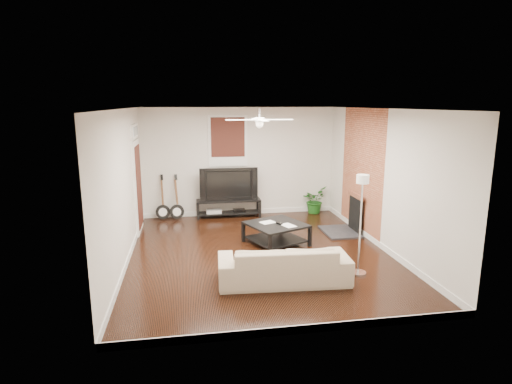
% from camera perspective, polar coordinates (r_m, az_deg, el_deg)
% --- Properties ---
extents(room, '(5.01, 6.01, 2.81)m').
position_cam_1_polar(room, '(7.96, 0.47, 1.17)').
color(room, black).
rests_on(room, ground).
extents(brick_accent, '(0.02, 2.20, 2.80)m').
position_cam_1_polar(brick_accent, '(9.63, 14.17, 2.70)').
color(brick_accent, '#A15034').
rests_on(brick_accent, floor).
extents(fireplace, '(0.80, 1.10, 0.92)m').
position_cam_1_polar(fireplace, '(9.71, 12.33, -2.81)').
color(fireplace, black).
rests_on(fireplace, floor).
extents(window_back, '(1.00, 0.06, 1.30)m').
position_cam_1_polar(window_back, '(10.77, -3.86, 6.95)').
color(window_back, '#38140F').
rests_on(window_back, wall_back).
extents(door_left, '(0.08, 1.00, 2.50)m').
position_cam_1_polar(door_left, '(9.81, -15.83, 1.88)').
color(door_left, white).
rests_on(door_left, wall_left).
extents(tv_stand, '(1.64, 0.44, 0.46)m').
position_cam_1_polar(tv_stand, '(10.87, -3.75, -2.21)').
color(tv_stand, black).
rests_on(tv_stand, floor).
extents(tv, '(1.47, 0.19, 0.85)m').
position_cam_1_polar(tv, '(10.74, -3.81, 1.19)').
color(tv, black).
rests_on(tv, tv_stand).
extents(coffee_table, '(1.40, 1.40, 0.45)m').
position_cam_1_polar(coffee_table, '(8.80, 2.75, -5.70)').
color(coffee_table, black).
rests_on(coffee_table, floor).
extents(sofa, '(2.20, 0.98, 0.63)m').
position_cam_1_polar(sofa, '(7.00, 3.78, -9.70)').
color(sofa, '#BFA78F').
rests_on(sofa, floor).
extents(floor_lamp, '(0.31, 0.31, 1.75)m').
position_cam_1_polar(floor_lamp, '(7.32, 14.04, -4.40)').
color(floor_lamp, silver).
rests_on(floor_lamp, floor).
extents(potted_plant, '(0.83, 0.85, 0.71)m').
position_cam_1_polar(potted_plant, '(11.31, 7.93, -1.08)').
color(potted_plant, '#1A5618').
rests_on(potted_plant, floor).
extents(guitar_left, '(0.39, 0.30, 1.16)m').
position_cam_1_polar(guitar_left, '(10.73, -12.67, -0.75)').
color(guitar_left, black).
rests_on(guitar_left, floor).
extents(guitar_right, '(0.41, 0.33, 1.16)m').
position_cam_1_polar(guitar_right, '(10.68, -10.81, -0.73)').
color(guitar_right, black).
rests_on(guitar_right, floor).
extents(ceiling_fan, '(1.24, 1.24, 0.32)m').
position_cam_1_polar(ceiling_fan, '(7.82, 0.49, 9.83)').
color(ceiling_fan, white).
rests_on(ceiling_fan, ceiling).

